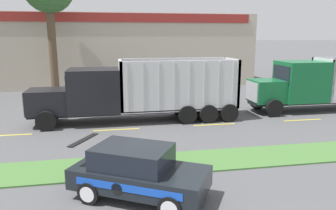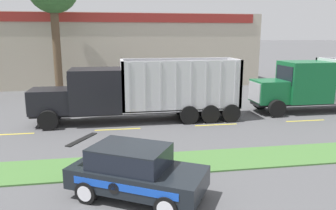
% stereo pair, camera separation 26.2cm
% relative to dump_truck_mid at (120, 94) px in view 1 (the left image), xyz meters
% --- Properties ---
extents(grass_verge, '(120.00, 2.18, 0.06)m').
position_rel_dump_truck_mid_xyz_m(grass_verge, '(0.92, -6.67, -1.58)').
color(grass_verge, '#477538').
rests_on(grass_verge, ground_plane).
extents(centre_line_3, '(2.40, 0.14, 0.01)m').
position_rel_dump_truck_mid_xyz_m(centre_line_3, '(-5.70, -1.58, -1.61)').
color(centre_line_3, yellow).
rests_on(centre_line_3, ground_plane).
extents(centre_line_4, '(2.40, 0.14, 0.01)m').
position_rel_dump_truck_mid_xyz_m(centre_line_4, '(-0.30, -1.58, -1.61)').
color(centre_line_4, yellow).
rests_on(centre_line_4, ground_plane).
extents(centre_line_5, '(2.40, 0.14, 0.01)m').
position_rel_dump_truck_mid_xyz_m(centre_line_5, '(5.10, -1.58, -1.61)').
color(centre_line_5, yellow).
rests_on(centre_line_5, ground_plane).
extents(centre_line_6, '(2.40, 0.14, 0.01)m').
position_rel_dump_truck_mid_xyz_m(centre_line_6, '(10.50, -1.58, -1.61)').
color(centre_line_6, yellow).
rests_on(centre_line_6, ground_plane).
extents(dump_truck_mid, '(11.72, 2.59, 3.53)m').
position_rel_dump_truck_mid_xyz_m(dump_truck_mid, '(0.00, 0.00, 0.00)').
color(dump_truck_mid, black).
rests_on(dump_truck_mid, ground_plane).
extents(dump_truck_trail, '(11.57, 2.58, 3.47)m').
position_rel_dump_truck_mid_xyz_m(dump_truck_trail, '(13.00, 0.59, 0.05)').
color(dump_truck_trail, black).
rests_on(dump_truck_trail, ground_plane).
extents(rally_car, '(4.44, 3.61, 1.65)m').
position_rel_dump_truck_mid_xyz_m(rally_car, '(0.13, -9.10, -0.77)').
color(rally_car, black).
rests_on(rally_car, ground_plane).
extents(store_building_backdrop, '(36.31, 12.10, 6.86)m').
position_rel_dump_truck_mid_xyz_m(store_building_backdrop, '(-4.39, 18.02, 1.82)').
color(store_building_backdrop, '#BCB29E').
rests_on(store_building_backdrop, ground_plane).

